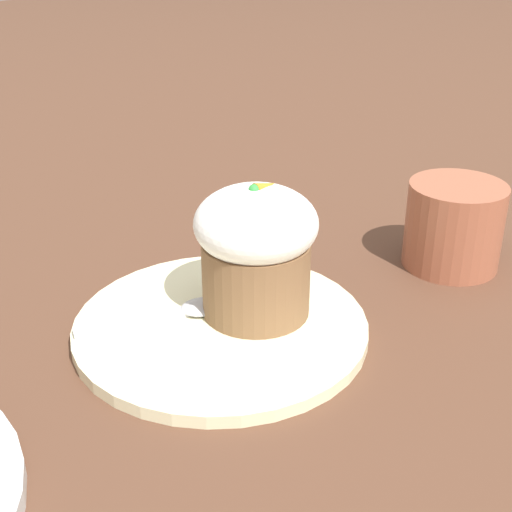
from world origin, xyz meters
TOP-DOWN VIEW (x-y plane):
  - ground_plane at (0.00, 0.00)m, footprint 4.00×4.00m
  - dessert_plate at (0.00, 0.00)m, footprint 0.23×0.23m
  - carrot_cake at (0.03, -0.01)m, footprint 0.09×0.09m
  - spoon at (-0.02, 0.03)m, footprint 0.12×0.06m
  - coffee_cup at (0.23, -0.05)m, footprint 0.12×0.09m

SIDE VIEW (x-z plane):
  - ground_plane at x=0.00m, z-range 0.00..0.00m
  - dessert_plate at x=0.00m, z-range 0.00..0.01m
  - spoon at x=-0.02m, z-range 0.01..0.02m
  - coffee_cup at x=0.23m, z-range 0.00..0.08m
  - carrot_cake at x=0.03m, z-range 0.01..0.12m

